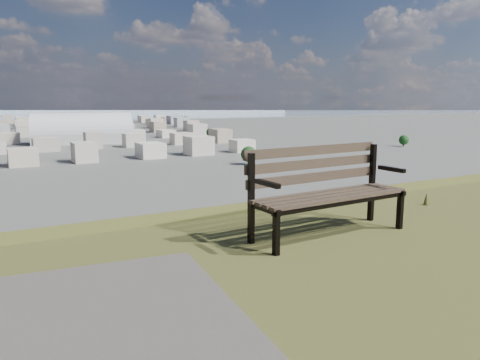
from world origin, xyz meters
TOP-DOWN VIEW (x-y plane):
  - park_bench at (0.28, 2.80)m, footprint 1.83×0.67m
  - arena at (49.32, 284.39)m, footprint 58.99×33.27m

SIDE VIEW (x-z plane):
  - arena at x=49.32m, z-range -6.21..17.28m
  - park_bench at x=0.28m, z-range 25.06..26.00m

